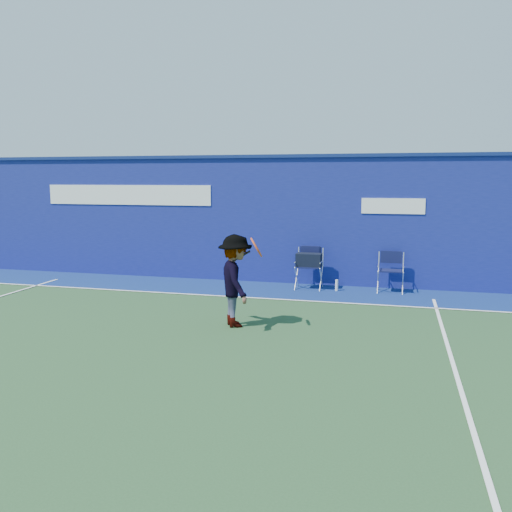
% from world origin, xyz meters
% --- Properties ---
extents(ground, '(80.00, 80.00, 0.00)m').
position_xyz_m(ground, '(0.00, 0.00, 0.00)').
color(ground, '#254525').
rests_on(ground, ground).
extents(stadium_wall, '(24.00, 0.50, 3.08)m').
position_xyz_m(stadium_wall, '(-0.00, 5.20, 1.55)').
color(stadium_wall, navy).
rests_on(stadium_wall, ground).
extents(out_of_bounds_strip, '(24.00, 1.80, 0.01)m').
position_xyz_m(out_of_bounds_strip, '(0.00, 4.10, 0.00)').
color(out_of_bounds_strip, navy).
rests_on(out_of_bounds_strip, ground).
extents(court_lines, '(24.00, 12.00, 0.01)m').
position_xyz_m(court_lines, '(0.00, 0.60, 0.01)').
color(court_lines, white).
rests_on(court_lines, out_of_bounds_strip).
extents(directors_chair_left, '(0.57, 0.53, 0.96)m').
position_xyz_m(directors_chair_left, '(1.78, 4.49, 0.41)').
color(directors_chair_left, silver).
rests_on(directors_chair_left, ground).
extents(directors_chair_right, '(0.54, 0.48, 0.90)m').
position_xyz_m(directors_chair_right, '(3.60, 4.58, 0.28)').
color(directors_chair_right, silver).
rests_on(directors_chair_right, ground).
extents(water_bottle, '(0.07, 0.07, 0.26)m').
position_xyz_m(water_bottle, '(2.43, 4.40, 0.13)').
color(water_bottle, silver).
rests_on(water_bottle, ground).
extents(tennis_player, '(1.07, 1.18, 1.58)m').
position_xyz_m(tennis_player, '(1.06, 1.05, 0.79)').
color(tennis_player, '#EA4738').
rests_on(tennis_player, ground).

